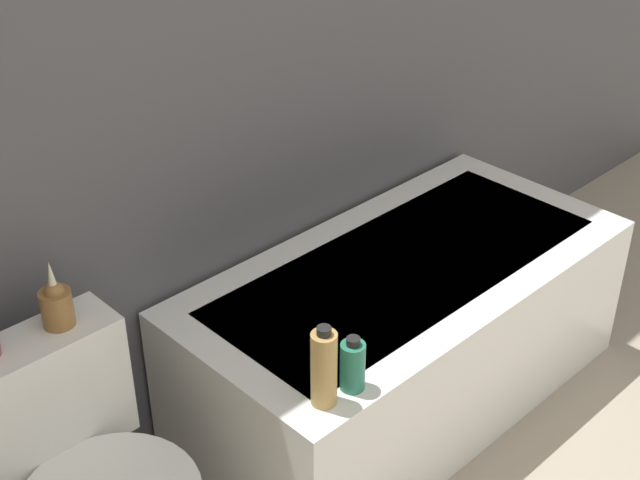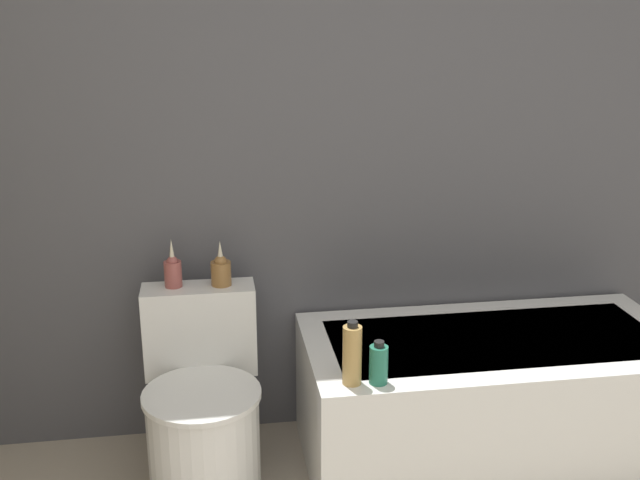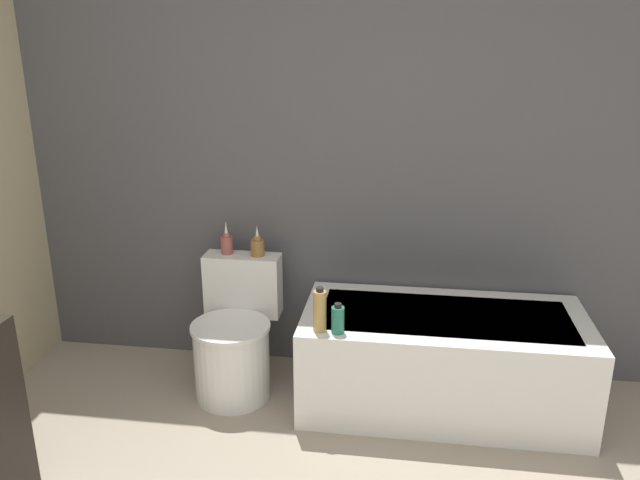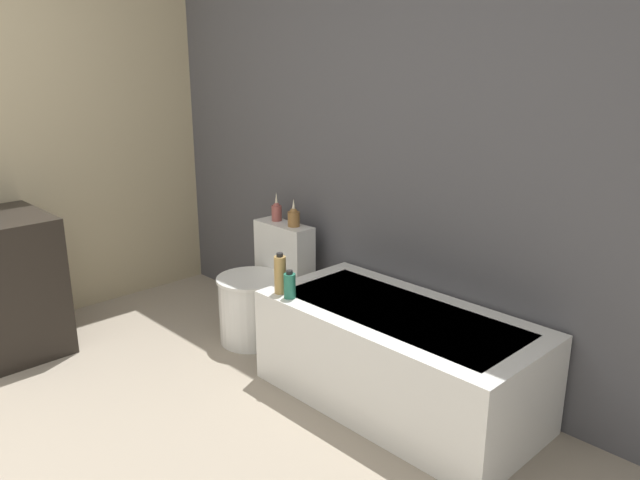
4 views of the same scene
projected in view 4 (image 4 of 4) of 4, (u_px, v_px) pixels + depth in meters
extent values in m
cube|color=#4C4C51|center=(347.00, 140.00, 3.81)|extent=(6.40, 0.06, 2.60)
cube|color=white|center=(398.00, 358.00, 3.29)|extent=(1.50, 0.73, 0.53)
cube|color=#B7BCC6|center=(400.00, 313.00, 3.21)|extent=(1.30, 0.53, 0.01)
cylinder|color=white|center=(251.00, 310.00, 4.04)|extent=(0.42, 0.42, 0.42)
cylinder|color=white|center=(250.00, 279.00, 3.98)|extent=(0.44, 0.44, 0.02)
cube|color=white|center=(284.00, 250.00, 4.13)|extent=(0.44, 0.16, 0.36)
cube|color=black|center=(8.00, 284.00, 3.87)|extent=(0.67, 0.51, 0.87)
cylinder|color=#994C47|center=(277.00, 213.00, 4.14)|extent=(0.07, 0.07, 0.10)
sphere|color=#994C47|center=(276.00, 206.00, 4.12)|extent=(0.04, 0.04, 0.04)
cone|color=beige|center=(276.00, 199.00, 4.11)|extent=(0.02, 0.02, 0.09)
cylinder|color=olive|center=(294.00, 219.00, 4.00)|extent=(0.08, 0.08, 0.09)
sphere|color=olive|center=(294.00, 212.00, 3.99)|extent=(0.05, 0.05, 0.05)
cone|color=beige|center=(294.00, 206.00, 3.98)|extent=(0.03, 0.03, 0.09)
cylinder|color=tan|center=(280.00, 275.00, 3.43)|extent=(0.07, 0.07, 0.21)
cylinder|color=black|center=(280.00, 255.00, 3.40)|extent=(0.04, 0.04, 0.02)
cylinder|color=#267259|center=(290.00, 286.00, 3.37)|extent=(0.06, 0.06, 0.14)
cylinder|color=black|center=(290.00, 272.00, 3.35)|extent=(0.04, 0.04, 0.02)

